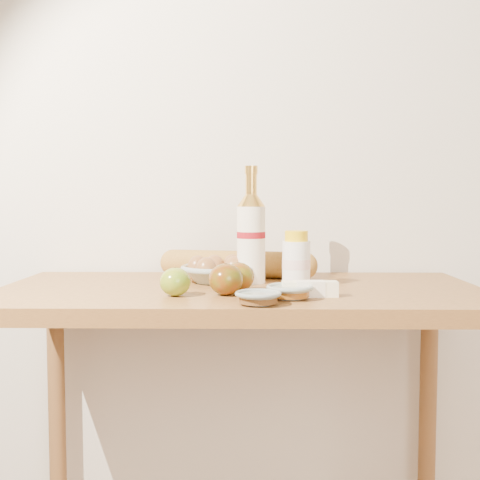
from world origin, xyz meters
The scene contains 12 objects.
back_wall centered at (0.00, 1.51, 1.30)m, with size 3.50×0.02×2.60m, color beige.
table centered at (0.00, 1.18, 0.78)m, with size 1.20×0.60×0.90m.
bourbon_bottle centered at (0.03, 1.25, 1.02)m, with size 0.10×0.10×0.31m.
cream_bottle centered at (0.14, 1.19, 0.97)m, with size 0.09×0.09×0.14m.
egg_bowl centered at (-0.06, 1.26, 0.93)m, with size 0.25×0.25×0.07m.
baguette centered at (-0.01, 1.36, 0.94)m, with size 0.46×0.16×0.08m.
apple_yellowgreen centered at (-0.15, 1.04, 0.93)m, with size 0.08×0.08×0.07m.
apple_redgreen_front centered at (-0.03, 1.05, 0.94)m, with size 0.11×0.11×0.07m.
apple_redgreen_right centered at (0.00, 1.11, 0.94)m, with size 0.10×0.10×0.07m.
sugar_bowl centered at (0.04, 0.93, 0.91)m, with size 0.12×0.12×0.03m.
syrup_bowl centered at (0.11, 1.01, 0.92)m, with size 0.12×0.12×0.03m.
butter_stick centered at (0.16, 1.04, 0.92)m, with size 0.13×0.04×0.04m.
Camera 1 is at (0.02, -0.31, 1.12)m, focal length 45.00 mm.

